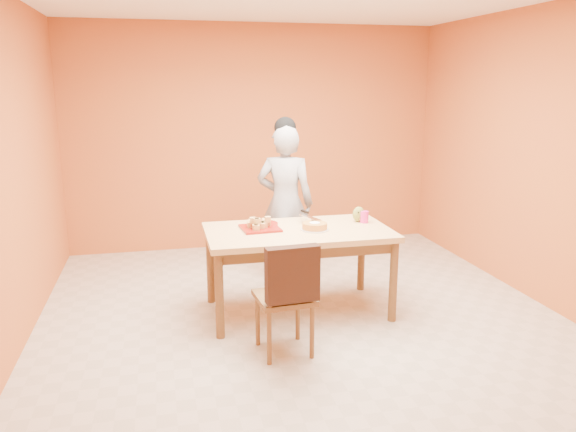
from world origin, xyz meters
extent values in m
plane|color=beige|center=(0.00, 0.00, 0.00)|extent=(5.00, 5.00, 0.00)
plane|color=#B55629|center=(0.00, 2.50, 1.35)|extent=(4.50, 0.00, 4.50)
plane|color=#B55629|center=(-2.25, 0.00, 1.35)|extent=(0.00, 5.00, 5.00)
plane|color=#B55629|center=(2.25, 0.00, 1.35)|extent=(0.00, 5.00, 5.00)
cube|color=#F1C57E|center=(0.00, 0.28, 0.73)|extent=(1.60, 0.90, 0.05)
cube|color=brown|center=(0.00, 0.28, 0.66)|extent=(1.48, 0.78, 0.10)
cylinder|color=brown|center=(-0.74, -0.11, 0.35)|extent=(0.07, 0.07, 0.71)
cylinder|color=brown|center=(-0.74, 0.67, 0.35)|extent=(0.07, 0.07, 0.71)
cylinder|color=brown|center=(0.74, -0.11, 0.35)|extent=(0.07, 0.07, 0.71)
cylinder|color=brown|center=(0.74, 0.67, 0.35)|extent=(0.07, 0.07, 0.71)
imported|color=#9C9C9F|center=(0.09, 1.19, 0.80)|extent=(0.68, 0.56, 1.60)
cube|color=maroon|center=(-0.32, 0.37, 0.77)|extent=(0.35, 0.35, 0.02)
cylinder|color=maroon|center=(-0.27, 0.51, 0.77)|extent=(0.32, 0.32, 0.02)
cylinder|color=white|center=(0.13, 0.23, 0.77)|extent=(0.29, 0.29, 0.01)
cylinder|color=#C36932|center=(0.13, 0.23, 0.80)|extent=(0.26, 0.26, 0.05)
cube|color=white|center=(0.14, 0.41, 0.83)|extent=(0.14, 0.29, 0.01)
ellipsoid|color=olive|center=(0.61, 0.43, 0.83)|extent=(0.12, 0.10, 0.14)
cylinder|color=#DD2181|center=(0.65, 0.38, 0.81)|extent=(0.08, 0.08, 0.11)
cylinder|color=#3B2710|center=(0.68, 0.63, 0.78)|extent=(0.13, 0.13, 0.03)
camera|label=1|loc=(-1.15, -4.30, 2.00)|focal=35.00mm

